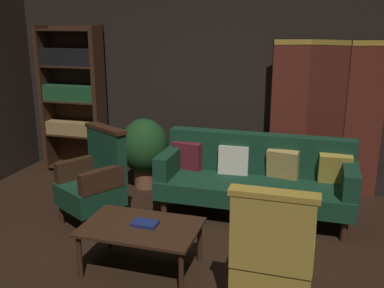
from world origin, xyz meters
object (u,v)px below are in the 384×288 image
Objects in this scene: velvet_couch at (256,175)px; folding_screen at (325,118)px; coffee_table at (141,231)px; book_navy_cloth at (145,223)px; armchair_wing_left at (95,180)px; bookshelf at (73,96)px; armchair_gilt_accent at (273,254)px; potted_plant at (144,148)px.

folding_screen is at bearing 49.05° from velvet_couch.
coffee_table is 4.53× the size of book_navy_cloth.
velvet_couch is at bearing 62.05° from coffee_table.
folding_screen reaches higher than velvet_couch.
coffee_table is at bearing -41.39° from armchair_wing_left.
bookshelf is 2.99m from book_navy_cloth.
bookshelf reaches higher than armchair_gilt_accent.
potted_plant is at bearing -15.64° from bookshelf.
book_navy_cloth is at bearing 165.08° from armchair_gilt_accent.
velvet_couch is 1.61m from book_navy_cloth.
armchair_wing_left is (-0.83, 0.73, 0.12)m from coffee_table.
velvet_couch is 9.59× the size of book_navy_cloth.
book_navy_cloth is at bearing -47.95° from bookshelf.
velvet_couch is 1.56m from potted_plant.
book_navy_cloth is at bearing -39.55° from armchair_wing_left.
bookshelf is (-3.40, -0.06, 0.11)m from folding_screen.
armchair_wing_left is at bearing -53.07° from bookshelf.
bookshelf is 1.97× the size of armchair_gilt_accent.
armchair_gilt_accent is at bearing -77.59° from velvet_couch.
velvet_couch is 2.12× the size of coffee_table.
folding_screen reaches higher than potted_plant.
armchair_gilt_accent is at bearing -26.97° from armchair_wing_left.
velvet_couch is 2.04× the size of armchair_wing_left.
folding_screen is at bearing 57.19° from book_navy_cloth.
book_navy_cloth is (1.96, -2.17, -0.66)m from bookshelf.
armchair_gilt_accent is at bearing -97.08° from folding_screen.
armchair_wing_left is (-2.30, -1.52, -0.50)m from folding_screen.
armchair_wing_left is 4.71× the size of book_navy_cloth.
velvet_couch is at bearing -14.99° from potted_plant.
folding_screen is 2.60m from armchair_gilt_accent.
bookshelf is at bearing -178.92° from folding_screen.
folding_screen is at bearing 82.92° from armchair_gilt_accent.
potted_plant is (-0.74, 1.86, 0.15)m from coffee_table.
armchair_wing_left is (1.10, -1.46, -0.60)m from bookshelf.
bookshelf is 3.01m from coffee_table.
armchair_wing_left reaches higher than velvet_couch.
bookshelf is 3.99m from armchair_gilt_accent.
bookshelf is 2.87m from velvet_couch.
book_navy_cloth is at bearing 39.41° from coffee_table.
armchair_gilt_accent is (0.38, -1.73, 0.03)m from velvet_couch.
folding_screen is 1.19m from velvet_couch.
bookshelf reaches higher than armchair_wing_left.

